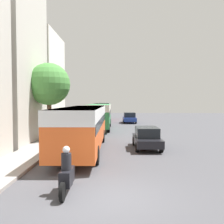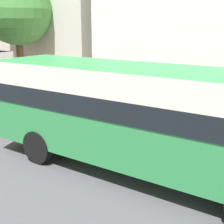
# 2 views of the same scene
# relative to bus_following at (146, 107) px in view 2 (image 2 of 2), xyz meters

# --- Properties ---
(bus_following) EXTENTS (2.51, 9.58, 2.94)m
(bus_following) POSITION_rel_bus_following_xyz_m (0.00, 0.00, 0.00)
(bus_following) COLOR #2D8447
(bus_following) RESTS_ON ground_plane
(street_tree) EXTENTS (3.42, 3.42, 6.26)m
(street_tree) POSITION_rel_bus_following_xyz_m (-3.58, -8.99, 2.76)
(street_tree) COLOR brown
(street_tree) RESTS_ON sidewalk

